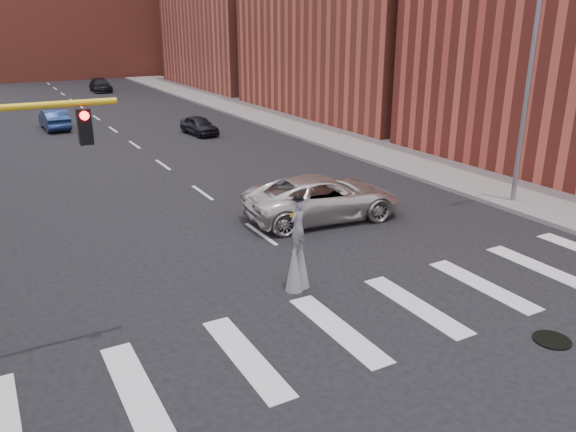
{
  "coord_description": "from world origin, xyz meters",
  "views": [
    {
      "loc": [
        -8.45,
        -9.33,
        7.4
      ],
      "look_at": [
        -0.51,
        5.0,
        1.7
      ],
      "focal_mm": 35.0,
      "sensor_mm": 36.0,
      "label": 1
    }
  ],
  "objects": [
    {
      "name": "building_backdrop",
      "position": [
        6.0,
        78.0,
        9.0
      ],
      "size": [
        26.0,
        14.0,
        18.0
      ],
      "primitive_type": "cube",
      "color": "#A64834",
      "rests_on": "ground"
    },
    {
      "name": "suv_crossing",
      "position": [
        2.92,
        8.4,
        0.86
      ],
      "size": [
        6.46,
        3.49,
        1.72
      ],
      "primitive_type": "imported",
      "rotation": [
        0.0,
        0.0,
        1.47
      ],
      "color": "silver",
      "rests_on": "ground"
    },
    {
      "name": "car_far",
      "position": [
        4.05,
        56.18,
        0.69
      ],
      "size": [
        2.03,
        4.79,
        1.38
      ],
      "primitive_type": "imported",
      "rotation": [
        0.0,
        0.0,
        -0.02
      ],
      "color": "black",
      "rests_on": "ground"
    },
    {
      "name": "streetlight",
      "position": [
        10.9,
        6.0,
        4.9
      ],
      "size": [
        2.05,
        0.2,
        9.0
      ],
      "color": "slate",
      "rests_on": "ground"
    },
    {
      "name": "manhole",
      "position": [
        3.0,
        -2.0,
        0.02
      ],
      "size": [
        0.9,
        0.9,
        0.04
      ],
      "primitive_type": "cylinder",
      "color": "black",
      "rests_on": "ground"
    },
    {
      "name": "car_mid",
      "position": [
        -3.62,
        34.17,
        0.73
      ],
      "size": [
        1.73,
        4.51,
        1.47
      ],
      "primitive_type": "imported",
      "rotation": [
        0.0,
        0.0,
        3.18
      ],
      "color": "navy",
      "rests_on": "ground"
    },
    {
      "name": "sidewalk_right",
      "position": [
        12.5,
        25.0,
        0.09
      ],
      "size": [
        5.0,
        90.0,
        0.18
      ],
      "primitive_type": "cube",
      "color": "slate",
      "rests_on": "ground"
    },
    {
      "name": "car_near",
      "position": [
        4.81,
        27.25,
        0.63
      ],
      "size": [
        1.87,
        3.85,
        1.27
      ],
      "primitive_type": "imported",
      "rotation": [
        0.0,
        0.0,
        0.1
      ],
      "color": "black",
      "rests_on": "ground"
    },
    {
      "name": "stilt_performer",
      "position": [
        -1.03,
        3.5,
        1.11
      ],
      "size": [
        0.81,
        0.65,
        2.91
      ],
      "rotation": [
        0.0,
        0.0,
        3.54
      ],
      "color": "#301F13",
      "rests_on": "ground"
    },
    {
      "name": "ground_plane",
      "position": [
        0.0,
        0.0,
        0.0
      ],
      "size": [
        160.0,
        160.0,
        0.0
      ],
      "primitive_type": "plane",
      "color": "black",
      "rests_on": "ground"
    }
  ]
}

